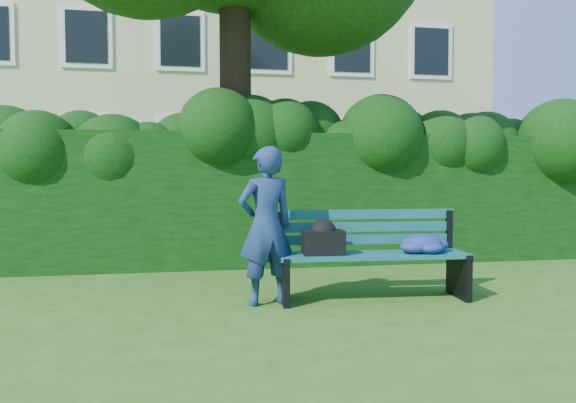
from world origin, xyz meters
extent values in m
plane|color=#345A1A|center=(0.00, 0.00, 0.00)|extent=(80.00, 80.00, 0.00)
cube|color=#C1B981|center=(0.00, 14.00, 6.00)|extent=(16.00, 8.00, 12.00)
cube|color=white|center=(-3.60, 9.98, 2.00)|extent=(1.30, 0.08, 1.60)
cube|color=black|center=(-3.60, 9.94, 2.00)|extent=(1.05, 0.04, 1.35)
cube|color=white|center=(-1.20, 9.98, 2.00)|extent=(1.30, 0.08, 1.60)
cube|color=black|center=(-1.20, 9.94, 2.00)|extent=(1.05, 0.04, 1.35)
cube|color=white|center=(1.20, 9.98, 2.00)|extent=(1.30, 0.08, 1.60)
cube|color=black|center=(1.20, 9.94, 2.00)|extent=(1.05, 0.04, 1.35)
cube|color=white|center=(3.60, 9.98, 2.00)|extent=(1.30, 0.08, 1.60)
cube|color=black|center=(3.60, 9.94, 2.00)|extent=(1.05, 0.04, 1.35)
cube|color=white|center=(6.00, 9.98, 2.00)|extent=(1.30, 0.08, 1.60)
cube|color=black|center=(6.00, 9.94, 2.00)|extent=(1.05, 0.04, 1.35)
cube|color=white|center=(-3.60, 9.98, 4.80)|extent=(1.30, 0.08, 1.60)
cube|color=black|center=(-3.60, 9.94, 4.80)|extent=(1.05, 0.04, 1.35)
cube|color=white|center=(-1.20, 9.98, 4.80)|extent=(1.30, 0.08, 1.60)
cube|color=black|center=(-1.20, 9.94, 4.80)|extent=(1.05, 0.04, 1.35)
cube|color=white|center=(1.20, 9.98, 4.80)|extent=(1.30, 0.08, 1.60)
cube|color=black|center=(1.20, 9.94, 4.80)|extent=(1.05, 0.04, 1.35)
cube|color=white|center=(3.60, 9.98, 4.80)|extent=(1.30, 0.08, 1.60)
cube|color=black|center=(3.60, 9.94, 4.80)|extent=(1.05, 0.04, 1.35)
cube|color=white|center=(6.00, 9.98, 4.80)|extent=(1.30, 0.08, 1.60)
cube|color=black|center=(6.00, 9.94, 4.80)|extent=(1.05, 0.04, 1.35)
cube|color=black|center=(0.00, 2.20, 0.90)|extent=(10.00, 1.00, 1.80)
cylinder|color=black|center=(-0.44, 2.21, 2.52)|extent=(0.43, 0.43, 5.03)
cube|color=#0F4A4C|center=(0.69, -0.44, 0.45)|extent=(1.90, 0.21, 0.04)
cube|color=#0F4A4C|center=(0.70, -0.32, 0.45)|extent=(1.90, 0.21, 0.04)
cube|color=#0F4A4C|center=(0.71, -0.20, 0.45)|extent=(1.90, 0.21, 0.04)
cube|color=#0F4A4C|center=(0.71, -0.08, 0.45)|extent=(1.90, 0.21, 0.04)
cube|color=#0F4A4C|center=(0.72, 0.00, 0.58)|extent=(1.90, 0.14, 0.10)
cube|color=#0F4A4C|center=(0.72, 0.01, 0.71)|extent=(1.90, 0.14, 0.10)
cube|color=#0F4A4C|center=(0.72, 0.02, 0.84)|extent=(1.90, 0.14, 0.10)
cube|color=black|center=(-0.19, -0.21, 0.22)|extent=(0.09, 0.50, 0.44)
cube|color=black|center=(-0.18, 0.05, 0.65)|extent=(0.06, 0.06, 0.45)
cube|color=black|center=(-0.20, -0.26, 0.44)|extent=(0.08, 0.42, 0.05)
cube|color=black|center=(1.60, -0.31, 0.22)|extent=(0.09, 0.50, 0.44)
cube|color=black|center=(1.62, -0.05, 0.65)|extent=(0.06, 0.06, 0.45)
cube|color=black|center=(1.60, -0.36, 0.44)|extent=(0.08, 0.42, 0.05)
cube|color=white|center=(0.10, -0.28, 0.48)|extent=(0.19, 0.14, 0.02)
cube|color=black|center=(0.20, -0.24, 0.59)|extent=(0.42, 0.29, 0.24)
imported|color=navy|center=(-0.37, -0.25, 0.76)|extent=(0.63, 0.49, 1.53)
camera|label=1|loc=(-1.15, -5.57, 1.28)|focal=35.00mm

